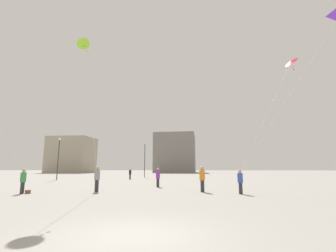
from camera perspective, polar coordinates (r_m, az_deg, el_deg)
name	(u,v)px	position (r m, az deg, el deg)	size (l,w,h in m)	color
ground_plane	(131,236)	(6.81, -8.71, -24.36)	(300.00, 300.00, 0.00)	gray
person_in_green	(23,180)	(19.18, -31.18, -10.91)	(0.36, 0.36, 1.64)	#2D2D33
person_in_grey	(97,178)	(18.51, -16.50, -11.68)	(0.40, 0.40, 1.83)	#2D2D33
person_in_blue	(240,181)	(16.97, 16.79, -12.30)	(0.35, 0.35, 1.59)	#2D2D33
person_in_purple	(158,176)	(22.18, -2.41, -11.87)	(0.37, 0.37, 1.71)	#2D2D33
person_in_orange	(202,178)	(17.79, 8.14, -12.10)	(0.39, 0.39, 1.81)	#2D2D33
person_in_black	(130,173)	(37.29, -8.99, -11.05)	(0.34, 0.34, 1.58)	#2D2D33
kite_crimson_diamond	(291,62)	(24.96, 27.11, 13.31)	(6.76, 5.20, 10.35)	red
kite_lime_diamond	(84,46)	(16.90, -19.42, 17.44)	(1.05, 4.25, 8.46)	#8CD12D
building_left_hall	(72,155)	(90.43, -21.87, -6.40)	(14.19, 12.23, 12.13)	#A39984
building_centre_hall	(176,153)	(88.11, 1.85, -6.51)	(15.12, 17.03, 13.72)	gray
lamppost_east	(145,154)	(43.95, -5.54, -6.70)	(0.36, 0.36, 6.33)	#2D2D30
lamppost_west	(59,152)	(37.88, -24.53, -5.67)	(0.36, 0.36, 5.97)	#2D2D30
handbag_beside_flyer	(28,192)	(19.12, -30.34, -13.34)	(0.32, 0.14, 0.24)	brown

